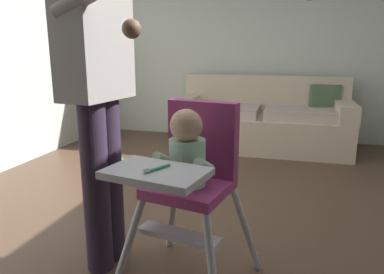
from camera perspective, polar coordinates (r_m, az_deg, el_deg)
ground at (r=2.67m, az=-0.81°, el=-13.55°), size 5.65×6.82×0.10m
wall_far at (r=4.97m, az=7.89°, el=15.91°), size 4.85×0.06×2.78m
couch at (r=4.49m, az=11.01°, el=2.51°), size 2.03×0.86×0.86m
high_chair at (r=1.73m, az=-0.37°, el=-4.58°), size 0.71×0.80×0.92m
adult_standing at (r=1.90m, az=-14.45°, el=7.66°), size 0.51×0.54×1.73m
toy_ball at (r=3.58m, az=-11.96°, el=-4.18°), size 0.19×0.19×0.19m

